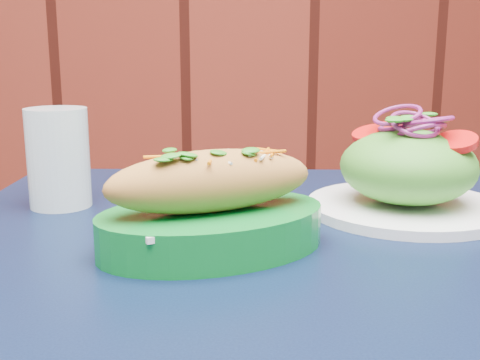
{
  "coord_description": "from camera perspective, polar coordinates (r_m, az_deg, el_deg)",
  "views": [
    {
      "loc": [
        -0.3,
        1.09,
        0.95
      ],
      "look_at": [
        -0.27,
        1.72,
        0.81
      ],
      "focal_mm": 45.0,
      "sensor_mm": 36.0,
      "label": 1
    }
  ],
  "objects": [
    {
      "name": "cafe_table",
      "position": [
        0.65,
        5.07,
        -13.88
      ],
      "size": [
        0.84,
        0.84,
        0.75
      ],
      "rotation": [
        0.0,
        0.0,
        -0.06
      ],
      "color": "black",
      "rests_on": "ground"
    },
    {
      "name": "water_glass",
      "position": [
        0.79,
        -16.84,
        2.02
      ],
      "size": [
        0.08,
        0.08,
        0.13
      ],
      "primitive_type": "cylinder",
      "color": "silver",
      "rests_on": "cafe_table"
    },
    {
      "name": "salad_plate",
      "position": [
        0.76,
        15.6,
        0.63
      ],
      "size": [
        0.24,
        0.24,
        0.13
      ],
      "rotation": [
        0.0,
        0.0,
        -0.24
      ],
      "color": "white",
      "rests_on": "cafe_table"
    },
    {
      "name": "banh_mi_basket",
      "position": [
        0.6,
        -2.67,
        -2.62
      ],
      "size": [
        0.28,
        0.23,
        0.11
      ],
      "rotation": [
        0.0,
        0.0,
        0.38
      ],
      "color": "#097325",
      "rests_on": "cafe_table"
    }
  ]
}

